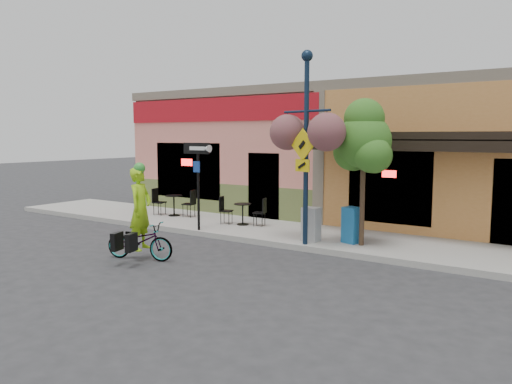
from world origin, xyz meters
The scene contains 13 objects.
ground centered at (0.00, 0.00, 0.00)m, with size 90.00×90.00×0.00m, color #2D2D30.
sidewalk centered at (0.00, 2.00, 0.07)m, with size 24.00×3.00×0.15m, color #9E9B93.
curb centered at (0.00, 0.55, 0.07)m, with size 24.00×0.12×0.15m, color #A8A59E.
building centered at (0.00, 7.50, 2.25)m, with size 18.20×8.20×4.50m, color #E88373, non-canonical shape.
bicycle centered at (-2.70, -2.32, 0.44)m, with size 0.58×1.68×0.88m, color maroon.
cyclist_rider centered at (-2.65, -2.32, 0.95)m, with size 0.69×0.45×1.90m, color #9EDE17.
lamp_post centered at (0.01, 0.68, 2.54)m, with size 1.53×0.61×4.78m, color #12243A, non-canonical shape.
one_way_sign centered at (-3.44, 0.65, 1.41)m, with size 0.96×0.21×2.51m, color black, non-canonical shape.
cafe_set_left centered at (-5.81, 2.14, 0.61)m, with size 1.53×0.77×0.92m, color black, non-canonical shape.
cafe_set_right centered at (-2.87, 2.03, 0.58)m, with size 1.43×0.71×0.86m, color black, non-canonical shape.
newspaper_box_blue centered at (0.92, 1.49, 0.61)m, with size 0.41×0.37×0.91m, color #1C67A9, non-canonical shape.
newspaper_box_grey centered at (-0.04, 1.10, 0.59)m, with size 0.41×0.37×0.88m, color #AFAFAF, non-canonical shape.
street_tree centered at (1.24, 1.35, 1.98)m, with size 1.43×1.43×3.66m, color #3D7A26, non-canonical shape.
Camera 1 is at (5.85, -10.22, 2.86)m, focal length 35.00 mm.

